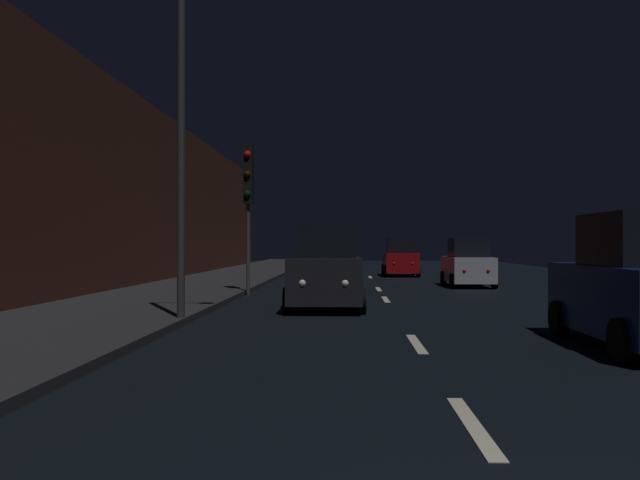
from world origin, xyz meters
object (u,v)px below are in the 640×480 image
(streetlamp_overhead, at_px, (203,79))
(car_approaching_headlights, at_px, (326,270))
(car_parked_right_far, at_px, (468,264))
(traffic_light_far_left, at_px, (248,186))
(car_distant_taillights, at_px, (400,259))

(streetlamp_overhead, xyz_separation_m, car_approaching_headlights, (2.41, 3.83, -4.05))
(streetlamp_overhead, bearing_deg, car_parked_right_far, 60.07)
(traffic_light_far_left, bearing_deg, car_approaching_headlights, 30.81)
(streetlamp_overhead, height_order, car_parked_right_far, streetlamp_overhead)
(streetlamp_overhead, relative_size, car_distant_taillights, 1.98)
(streetlamp_overhead, xyz_separation_m, car_parked_right_far, (7.60, 13.19, -4.16))
(traffic_light_far_left, bearing_deg, car_parked_right_far, 122.14)
(car_parked_right_far, relative_size, car_distant_taillights, 0.96)
(traffic_light_far_left, height_order, car_parked_right_far, traffic_light_far_left)
(traffic_light_far_left, distance_m, car_distant_taillights, 15.30)
(car_approaching_headlights, bearing_deg, traffic_light_far_left, -149.24)
(car_approaching_headlights, height_order, car_parked_right_far, car_approaching_headlights)
(streetlamp_overhead, bearing_deg, car_approaching_headlights, 57.81)
(traffic_light_far_left, relative_size, car_distant_taillights, 1.25)
(traffic_light_far_left, relative_size, streetlamp_overhead, 0.63)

